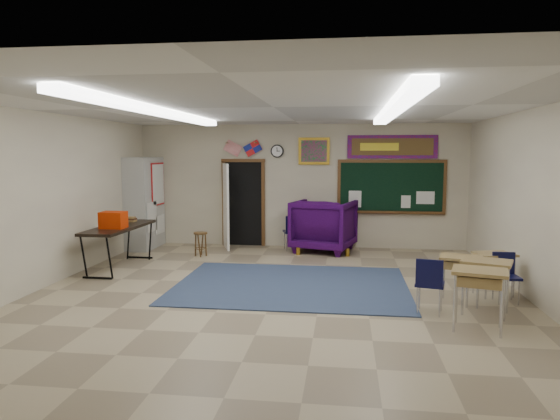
# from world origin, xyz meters

# --- Properties ---
(floor) EXTENTS (9.00, 9.00, 0.00)m
(floor) POSITION_xyz_m (0.00, 0.00, 0.00)
(floor) COLOR tan
(floor) RESTS_ON ground
(back_wall) EXTENTS (8.00, 0.04, 3.00)m
(back_wall) POSITION_xyz_m (0.00, 4.50, 1.50)
(back_wall) COLOR beige
(back_wall) RESTS_ON floor
(front_wall) EXTENTS (8.00, 0.04, 3.00)m
(front_wall) POSITION_xyz_m (0.00, -4.50, 1.50)
(front_wall) COLOR beige
(front_wall) RESTS_ON floor
(left_wall) EXTENTS (0.04, 9.00, 3.00)m
(left_wall) POSITION_xyz_m (-4.00, 0.00, 1.50)
(left_wall) COLOR beige
(left_wall) RESTS_ON floor
(right_wall) EXTENTS (0.04, 9.00, 3.00)m
(right_wall) POSITION_xyz_m (4.00, 0.00, 1.50)
(right_wall) COLOR beige
(right_wall) RESTS_ON floor
(ceiling) EXTENTS (8.00, 9.00, 0.04)m
(ceiling) POSITION_xyz_m (0.00, 0.00, 3.00)
(ceiling) COLOR white
(ceiling) RESTS_ON back_wall
(area_rug) EXTENTS (4.00, 3.00, 0.02)m
(area_rug) POSITION_xyz_m (0.20, 0.80, 0.01)
(area_rug) COLOR #2D3A55
(area_rug) RESTS_ON floor
(fluorescent_strips) EXTENTS (3.86, 6.00, 0.10)m
(fluorescent_strips) POSITION_xyz_m (0.00, 0.00, 2.94)
(fluorescent_strips) COLOR white
(fluorescent_strips) RESTS_ON ceiling
(doorway) EXTENTS (1.10, 0.89, 2.16)m
(doorway) POSITION_xyz_m (-1.50, 4.35, 1.06)
(doorway) COLOR black
(doorway) RESTS_ON back_wall
(chalkboard) EXTENTS (2.55, 0.14, 1.30)m
(chalkboard) POSITION_xyz_m (2.20, 4.46, 1.46)
(chalkboard) COLOR #573519
(chalkboard) RESTS_ON back_wall
(bulletin_board) EXTENTS (2.10, 0.05, 0.55)m
(bulletin_board) POSITION_xyz_m (2.20, 4.47, 2.45)
(bulletin_board) COLOR #AF0F1D
(bulletin_board) RESTS_ON back_wall
(framed_art_print) EXTENTS (0.75, 0.05, 0.65)m
(framed_art_print) POSITION_xyz_m (0.35, 4.47, 2.35)
(framed_art_print) COLOR #A87E20
(framed_art_print) RESTS_ON back_wall
(wall_clock) EXTENTS (0.32, 0.05, 0.32)m
(wall_clock) POSITION_xyz_m (-0.55, 4.47, 2.35)
(wall_clock) COLOR black
(wall_clock) RESTS_ON back_wall
(wall_flags) EXTENTS (1.16, 0.06, 0.70)m
(wall_flags) POSITION_xyz_m (-1.40, 4.44, 2.48)
(wall_flags) COLOR red
(wall_flags) RESTS_ON back_wall
(storage_cabinet) EXTENTS (0.59, 1.25, 2.20)m
(storage_cabinet) POSITION_xyz_m (-3.71, 3.85, 1.10)
(storage_cabinet) COLOR #A4A5A0
(storage_cabinet) RESTS_ON floor
(wingback_armchair) EXTENTS (1.62, 1.64, 1.22)m
(wingback_armchair) POSITION_xyz_m (0.63, 3.97, 0.61)
(wingback_armchair) COLOR #250537
(wingback_armchair) RESTS_ON floor
(student_chair_reading) EXTENTS (0.52, 0.52, 0.84)m
(student_chair_reading) POSITION_xyz_m (-0.13, 4.00, 0.42)
(student_chair_reading) COLOR black
(student_chair_reading) RESTS_ON floor
(student_chair_desk_a) EXTENTS (0.50, 0.50, 0.82)m
(student_chair_desk_a) POSITION_xyz_m (2.34, -0.45, 0.41)
(student_chair_desk_a) COLOR black
(student_chair_desk_a) RESTS_ON floor
(student_chair_desk_b) EXTENTS (0.40, 0.40, 0.76)m
(student_chair_desk_b) POSITION_xyz_m (3.60, 0.24, 0.38)
(student_chair_desk_b) COLOR black
(student_chair_desk_b) RESTS_ON floor
(student_desk_front_left) EXTENTS (0.71, 0.61, 0.74)m
(student_desk_front_left) POSITION_xyz_m (2.88, 0.10, 0.41)
(student_desk_front_left) COLOR #9D8149
(student_desk_front_left) RESTS_ON floor
(student_desk_front_right) EXTENTS (0.69, 0.60, 0.70)m
(student_desk_front_right) POSITION_xyz_m (3.52, 0.61, 0.39)
(student_desk_front_right) COLOR #9D8149
(student_desk_front_right) RESTS_ON floor
(student_desk_back_left) EXTENTS (0.78, 0.66, 0.80)m
(student_desk_back_left) POSITION_xyz_m (2.85, -1.09, 0.45)
(student_desk_back_left) COLOR #9D8149
(student_desk_back_left) RESTS_ON floor
(student_desk_back_right) EXTENTS (0.79, 0.70, 0.79)m
(student_desk_back_right) POSITION_xyz_m (3.12, -0.40, 0.44)
(student_desk_back_right) COLOR #9D8149
(student_desk_back_right) RESTS_ON floor
(folding_table) EXTENTS (0.73, 2.07, 1.17)m
(folding_table) POSITION_xyz_m (-3.36, 1.68, 0.47)
(folding_table) COLOR black
(folding_table) RESTS_ON floor
(wooden_stool) EXTENTS (0.31, 0.31, 0.54)m
(wooden_stool) POSITION_xyz_m (-2.08, 3.01, 0.28)
(wooden_stool) COLOR #553719
(wooden_stool) RESTS_ON floor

